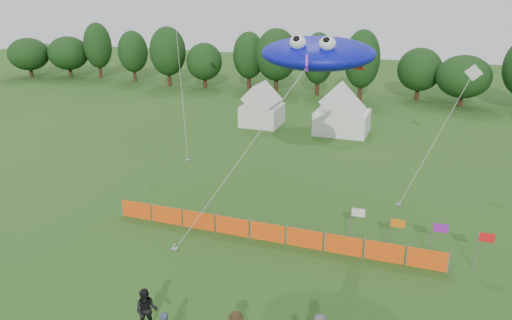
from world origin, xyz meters
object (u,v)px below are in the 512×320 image
(tent_right, at_px, (342,115))
(spectator_b, at_px, (147,311))
(barrier_fence, at_px, (267,232))
(tent_left, at_px, (262,108))
(stingray_kite, at_px, (321,53))

(tent_right, height_order, spectator_b, tent_right)
(barrier_fence, bearing_deg, spectator_b, -103.41)
(spectator_b, bearing_deg, barrier_fence, 54.76)
(tent_left, height_order, spectator_b, tent_left)
(barrier_fence, bearing_deg, tent_right, 90.65)
(tent_left, bearing_deg, barrier_fence, -69.80)
(barrier_fence, xyz_separation_m, stingray_kite, (1.84, 2.63, 9.06))
(tent_left, relative_size, spectator_b, 1.98)
(tent_left, xyz_separation_m, tent_right, (7.76, -0.20, 0.08))
(tent_left, relative_size, barrier_fence, 0.20)
(spectator_b, xyz_separation_m, stingray_kite, (3.86, 11.10, 8.64))
(tent_left, distance_m, spectator_b, 30.83)
(tent_right, bearing_deg, barrier_fence, -89.35)
(tent_right, xyz_separation_m, barrier_fence, (0.25, -21.56, -1.20))
(tent_right, bearing_deg, spectator_b, -93.38)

